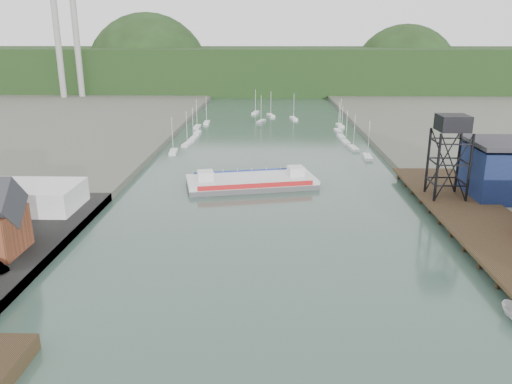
{
  "coord_description": "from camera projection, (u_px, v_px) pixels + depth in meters",
  "views": [
    {
      "loc": [
        0.53,
        -36.69,
        32.01
      ],
      "look_at": [
        -2.09,
        53.68,
        4.0
      ],
      "focal_mm": 35.0,
      "sensor_mm": 36.0,
      "label": 1
    }
  ],
  "objects": [
    {
      "name": "chain_ferry",
      "position": [
        251.0,
        181.0,
        111.88
      ],
      "size": [
        30.32,
        17.36,
        4.11
      ],
      "rotation": [
        0.0,
        0.0,
        0.22
      ],
      "color": "#504F52",
      "rests_on": "ground"
    },
    {
      "name": "lift_tower",
      "position": [
        452.0,
        128.0,
        94.3
      ],
      "size": [
        6.5,
        6.5,
        16.0
      ],
      "color": "black",
      "rests_on": "east_pier"
    },
    {
      "name": "smokestacks",
      "position": [
        67.0,
        42.0,
        260.57
      ],
      "size": [
        11.2,
        8.2,
        60.0
      ],
      "color": "gray",
      "rests_on": "ground"
    },
    {
      "name": "white_shed",
      "position": [
        30.0,
        197.0,
        92.34
      ],
      "size": [
        18.0,
        12.0,
        4.5
      ],
      "primitive_type": "cube",
      "color": "silver",
      "rests_on": "west_quay"
    },
    {
      "name": "distant_hills",
      "position": [
        264.0,
        72.0,
        329.29
      ],
      "size": [
        500.0,
        120.0,
        80.0
      ],
      "color": "black",
      "rests_on": "ground"
    },
    {
      "name": "east_pier",
      "position": [
        481.0,
        220.0,
        85.9
      ],
      "size": [
        14.0,
        70.0,
        2.45
      ],
      "color": "black",
      "rests_on": "ground"
    },
    {
      "name": "marina_sailboats",
      "position": [
        269.0,
        131.0,
        176.62
      ],
      "size": [
        57.71,
        92.65,
        0.9
      ],
      "color": "silver",
      "rests_on": "ground"
    }
  ]
}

